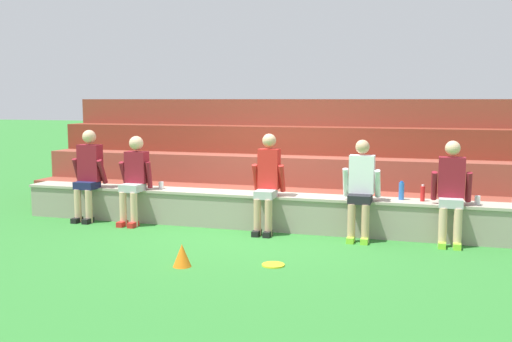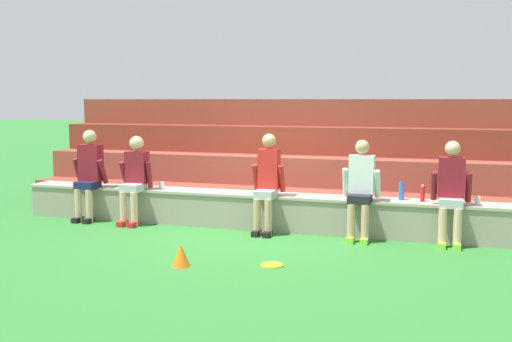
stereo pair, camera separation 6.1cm
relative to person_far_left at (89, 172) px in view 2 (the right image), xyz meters
name	(u,v)px [view 2 (the right image)]	position (x,y,z in m)	size (l,w,h in m)	color
ground_plane	(254,231)	(2.82, 0.03, -0.81)	(80.00, 80.00, 0.00)	#2D752D
stone_seating_wall	(258,210)	(2.82, 0.26, -0.52)	(7.96, 0.51, 0.54)	gray
brick_bleachers	(288,167)	(2.82, 2.15, -0.06)	(8.96, 2.21, 1.98)	brown
person_far_left	(89,172)	(0.00, 0.00, 0.00)	(0.55, 0.50, 1.48)	#DBAD89
person_left_of_center	(135,176)	(0.84, -0.01, -0.05)	(0.53, 0.56, 1.40)	#DBAD89
person_center	(267,181)	(3.03, 0.01, -0.03)	(0.49, 0.58, 1.47)	tan
person_right_of_center	(361,187)	(4.41, -0.01, -0.05)	(0.53, 0.55, 1.41)	tan
person_far_right	(451,189)	(5.62, 0.02, -0.04)	(0.53, 0.50, 1.42)	#DBAD89
water_bottle_near_left	(423,194)	(5.25, 0.27, -0.15)	(0.06, 0.06, 0.24)	red
water_bottle_mid_left	(401,191)	(4.95, 0.31, -0.14)	(0.08, 0.08, 0.27)	blue
plastic_cup_right_end	(477,200)	(5.98, 0.21, -0.20)	(0.08, 0.08, 0.12)	white
plastic_cup_middle	(161,185)	(1.18, 0.25, -0.21)	(0.08, 0.08, 0.11)	white
frisbee	(272,265)	(3.59, -1.68, -0.80)	(0.27, 0.27, 0.02)	yellow
sports_cone	(181,255)	(2.56, -2.03, -0.67)	(0.22, 0.22, 0.27)	orange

